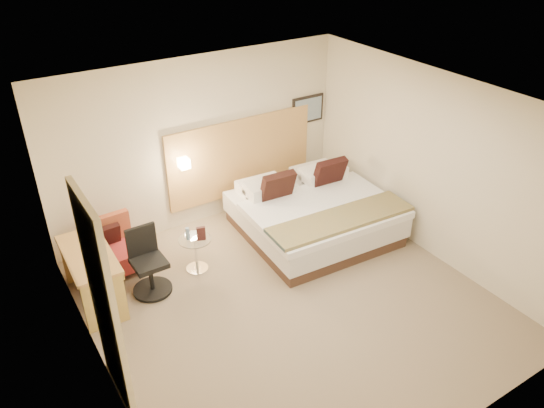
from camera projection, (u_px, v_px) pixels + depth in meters
floor at (290, 302)px, 7.01m from camera, size 4.80×5.00×0.02m
ceiling at (294, 105)px, 5.64m from camera, size 4.80×5.00×0.02m
wall_back at (200, 143)px, 8.15m from camera, size 4.80×0.02×2.70m
wall_front at (458, 344)px, 4.49m from camera, size 4.80×0.02×2.70m
wall_left at (89, 283)px, 5.21m from camera, size 0.02×5.00×2.70m
wall_right at (433, 166)px, 7.44m from camera, size 0.02×5.00×2.70m
headboard_panel at (241, 157)px, 8.65m from camera, size 2.60×0.04×1.30m
art_frame at (308, 109)px, 8.99m from camera, size 0.62×0.03×0.47m
art_canvas at (308, 110)px, 8.98m from camera, size 0.54×0.01×0.39m
lamp_arm at (182, 162)px, 8.03m from camera, size 0.02×0.12×0.02m
lamp_shade at (184, 163)px, 7.98m from camera, size 0.15×0.15×0.15m
curtain at (104, 305)px, 5.11m from camera, size 0.06×0.90×2.42m
bottle_a at (188, 234)px, 7.30m from camera, size 0.07×0.07×0.19m
menu_folder at (201, 234)px, 7.29m from camera, size 0.13×0.08×0.20m
bed at (313, 214)px, 8.27m from camera, size 2.29×2.24×1.07m
lounge_chair at (113, 251)px, 7.47m from camera, size 0.76×0.67×0.77m
side_table at (196, 252)px, 7.47m from camera, size 0.58×0.58×0.52m
desk at (92, 263)px, 6.74m from camera, size 0.59×1.23×0.76m
desk_chair at (148, 267)px, 7.03m from camera, size 0.53×0.53×0.93m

